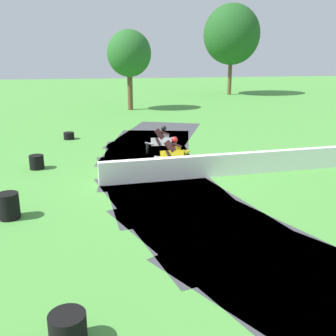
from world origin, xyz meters
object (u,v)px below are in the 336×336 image
tire_stack_mid_b (9,206)px  tire_stack_far (68,330)px  motorcycle_chase_yellow (174,154)px  tire_stack_mid_a (37,162)px  motorcycle_lead_white (163,140)px  tire_stack_near (69,136)px

tire_stack_mid_b → tire_stack_far: bearing=-69.8°
motorcycle_chase_yellow → tire_stack_mid_a: 5.92m
motorcycle_lead_white → motorcycle_chase_yellow: size_ratio=1.01×
motorcycle_chase_yellow → tire_stack_mid_b: 7.43m
tire_stack_near → tire_stack_far: 17.07m
motorcycle_chase_yellow → tire_stack_near: 8.31m
tire_stack_mid_b → motorcycle_chase_yellow: bearing=37.3°
tire_stack_near → tire_stack_mid_b: 11.24m
tire_stack_mid_a → tire_stack_mid_b: tire_stack_mid_b is taller
tire_stack_mid_b → tire_stack_far: tire_stack_mid_b is taller
tire_stack_near → tire_stack_mid_a: 5.95m
tire_stack_near → tire_stack_mid_a: tire_stack_mid_a is taller
tire_stack_mid_b → tire_stack_far: (2.15, -5.84, -0.10)m
motorcycle_lead_white → tire_stack_mid_b: bearing=-129.3°
motorcycle_chase_yellow → motorcycle_lead_white: bearing=91.7°
tire_stack_mid_a → tire_stack_far: (2.10, -11.16, -0.00)m
motorcycle_lead_white → tire_stack_near: bearing=139.7°
motorcycle_lead_white → tire_stack_near: motorcycle_lead_white is taller
motorcycle_lead_white → tire_stack_mid_a: 6.05m
motorcycle_lead_white → tire_stack_far: bearing=-105.8°
tire_stack_near → tire_stack_mid_b: bearing=-95.1°
motorcycle_chase_yellow → tire_stack_mid_a: size_ratio=2.74×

